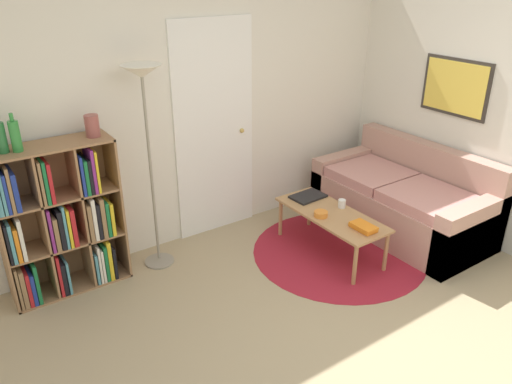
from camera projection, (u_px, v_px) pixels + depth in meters
name	position (u px, v px, depth m)	size (l,w,h in m)	color
ground_plane	(385.00, 373.00, 3.26)	(14.00, 14.00, 0.00)	tan
wall_back	(202.00, 103.00, 4.50)	(7.09, 0.11, 2.60)	silver
wall_right	(458.00, 97.00, 4.66)	(0.08, 5.35, 2.60)	silver
rug	(339.00, 252.00, 4.62)	(1.58, 1.58, 0.01)	maroon
bookshelf	(59.00, 223.00, 3.89)	(0.91, 0.34, 1.23)	#936B47
floor_lamp	(144.00, 98.00, 3.85)	(0.32, 0.32, 1.74)	gray
couch	(405.00, 201.00, 4.95)	(0.88, 1.70, 0.82)	tan
coffee_table	(331.00, 217.00, 4.48)	(0.45, 1.09, 0.40)	#AD7F51
laptop	(308.00, 196.00, 4.76)	(0.33, 0.24, 0.02)	black
bowl	(321.00, 214.00, 4.40)	(0.12, 0.12, 0.05)	orange
book_stack_on_table	(363.00, 227.00, 4.18)	(0.14, 0.23, 0.05)	orange
cup	(342.00, 204.00, 4.55)	(0.07, 0.07, 0.08)	white
bottle_middle	(1.00, 137.00, 3.44)	(0.07, 0.07, 0.27)	#236633
bottle_right	(15.00, 136.00, 3.47)	(0.07, 0.07, 0.28)	#2D8438
vase_on_shelf	(92.00, 126.00, 3.78)	(0.11, 0.11, 0.17)	#934C47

